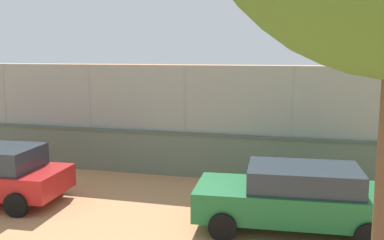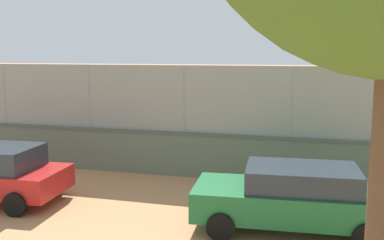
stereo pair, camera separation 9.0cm
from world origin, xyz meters
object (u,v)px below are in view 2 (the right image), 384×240
(player_near_wall_returning, at_px, (299,129))
(parked_car_green, at_px, (294,196))
(player_at_service_line, at_px, (150,112))
(courtside_bench, at_px, (358,162))
(sports_ball, at_px, (265,123))

(player_near_wall_returning, xyz_separation_m, parked_car_green, (-0.11, 8.12, -0.18))
(player_at_service_line, xyz_separation_m, parked_car_green, (-7.87, 11.68, -0.17))
(player_near_wall_returning, distance_m, parked_car_green, 8.12)
(player_at_service_line, xyz_separation_m, courtside_bench, (-9.77, 6.58, -0.50))
(sports_ball, relative_size, courtside_bench, 0.08)
(player_near_wall_returning, relative_size, sports_ball, 12.49)
(player_near_wall_returning, bearing_deg, player_at_service_line, -24.67)
(sports_ball, distance_m, parked_car_green, 7.06)
(player_at_service_line, height_order, parked_car_green, player_at_service_line)
(player_near_wall_returning, xyz_separation_m, courtside_bench, (-2.01, 3.01, -0.51))
(courtside_bench, bearing_deg, player_at_service_line, -33.94)
(sports_ball, height_order, parked_car_green, parked_car_green)
(sports_ball, height_order, courtside_bench, sports_ball)
(courtside_bench, relative_size, parked_car_green, 0.35)
(courtside_bench, distance_m, parked_car_green, 5.46)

